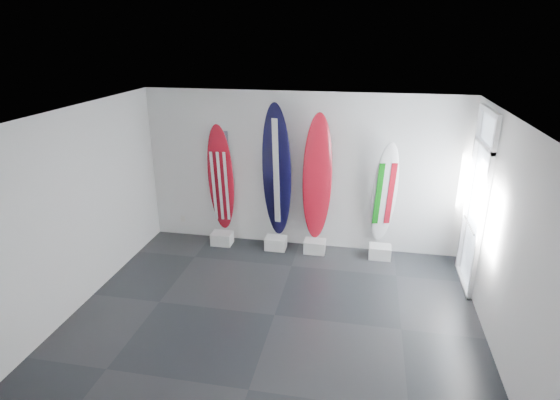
% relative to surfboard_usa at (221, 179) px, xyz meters
% --- Properties ---
extents(floor, '(6.00, 6.00, 0.00)m').
position_rel_surfboard_usa_xyz_m(floor, '(1.51, -2.28, -1.33)').
color(floor, black).
rests_on(floor, ground).
extents(ceiling, '(6.00, 6.00, 0.00)m').
position_rel_surfboard_usa_xyz_m(ceiling, '(1.51, -2.28, 1.67)').
color(ceiling, white).
rests_on(ceiling, wall_back).
extents(wall_back, '(6.00, 0.00, 6.00)m').
position_rel_surfboard_usa_xyz_m(wall_back, '(1.51, 0.22, 0.17)').
color(wall_back, white).
rests_on(wall_back, ground).
extents(wall_front, '(6.00, 0.00, 6.00)m').
position_rel_surfboard_usa_xyz_m(wall_front, '(1.51, -4.78, 0.17)').
color(wall_front, white).
rests_on(wall_front, ground).
extents(wall_left, '(0.00, 5.00, 5.00)m').
position_rel_surfboard_usa_xyz_m(wall_left, '(-1.49, -2.28, 0.17)').
color(wall_left, white).
rests_on(wall_left, ground).
extents(wall_right, '(0.00, 5.00, 5.00)m').
position_rel_surfboard_usa_xyz_m(wall_right, '(4.51, -2.28, 0.17)').
color(wall_right, white).
rests_on(wall_right, ground).
extents(display_block_usa, '(0.40, 0.30, 0.24)m').
position_rel_surfboard_usa_xyz_m(display_block_usa, '(0.00, -0.10, -1.21)').
color(display_block_usa, silver).
rests_on(display_block_usa, floor).
extents(surfboard_usa, '(0.52, 0.41, 2.20)m').
position_rel_surfboard_usa_xyz_m(surfboard_usa, '(0.00, 0.00, 0.00)').
color(surfboard_usa, maroon).
rests_on(surfboard_usa, display_block_usa).
extents(display_block_navy, '(0.40, 0.30, 0.24)m').
position_rel_surfboard_usa_xyz_m(display_block_navy, '(1.09, -0.10, -1.21)').
color(display_block_navy, silver).
rests_on(display_block_navy, floor).
extents(surfboard_navy, '(0.63, 0.37, 2.60)m').
position_rel_surfboard_usa_xyz_m(surfboard_navy, '(1.09, 0.00, 0.21)').
color(surfboard_navy, black).
rests_on(surfboard_navy, display_block_navy).
extents(display_block_swiss, '(0.40, 0.30, 0.24)m').
position_rel_surfboard_usa_xyz_m(display_block_swiss, '(1.86, -0.10, -1.21)').
color(display_block_swiss, silver).
rests_on(display_block_swiss, floor).
extents(surfboard_swiss, '(0.58, 0.32, 2.44)m').
position_rel_surfboard_usa_xyz_m(surfboard_swiss, '(1.86, 0.00, 0.13)').
color(surfboard_swiss, maroon).
rests_on(surfboard_swiss, display_block_swiss).
extents(display_block_italy, '(0.40, 0.30, 0.24)m').
position_rel_surfboard_usa_xyz_m(display_block_italy, '(3.08, -0.10, -1.21)').
color(display_block_italy, silver).
rests_on(display_block_italy, floor).
extents(surfboard_italy, '(0.54, 0.50, 2.01)m').
position_rel_surfboard_usa_xyz_m(surfboard_italy, '(3.08, 0.00, -0.10)').
color(surfboard_italy, silver).
rests_on(surfboard_italy, display_block_italy).
extents(wall_outlet, '(0.09, 0.02, 0.13)m').
position_rel_surfboard_usa_xyz_m(wall_outlet, '(-0.94, 0.20, -0.98)').
color(wall_outlet, silver).
rests_on(wall_outlet, wall_back).
extents(glass_door, '(0.12, 1.16, 2.85)m').
position_rel_surfboard_usa_xyz_m(glass_door, '(4.48, -0.73, 0.09)').
color(glass_door, white).
rests_on(glass_door, floor).
extents(balcony, '(2.80, 2.20, 1.20)m').
position_rel_surfboard_usa_xyz_m(balcony, '(5.81, -0.73, -0.83)').
color(balcony, slate).
rests_on(balcony, ground).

